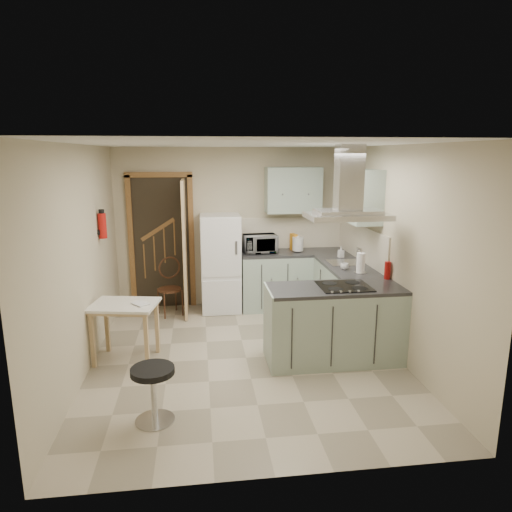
{
  "coord_description": "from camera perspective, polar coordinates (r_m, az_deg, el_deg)",
  "views": [
    {
      "loc": [
        -0.53,
        -5.06,
        2.39
      ],
      "look_at": [
        0.18,
        0.45,
        1.15
      ],
      "focal_mm": 32.0,
      "sensor_mm": 36.0,
      "label": 1
    }
  ],
  "objects": [
    {
      "name": "fire_extinguisher",
      "position": [
        6.15,
        -18.65,
        3.6
      ],
      "size": [
        0.1,
        0.1,
        0.32
      ],
      "primitive_type": "cylinder",
      "color": "#B2140F",
      "rests_on": "left_wall"
    },
    {
      "name": "drop_leaf_table",
      "position": [
        5.65,
        -15.96,
        -9.09
      ],
      "size": [
        0.84,
        0.69,
        0.7
      ],
      "primitive_type": "cube",
      "rotation": [
        0.0,
        0.0,
        -0.19
      ],
      "color": "#D3BD82",
      "rests_on": "floor"
    },
    {
      "name": "peninsula",
      "position": [
        5.48,
        9.77,
        -8.36
      ],
      "size": [
        1.55,
        0.65,
        0.9
      ],
      "primitive_type": "cube",
      "color": "#9EB2A0",
      "rests_on": "floor"
    },
    {
      "name": "hob",
      "position": [
        5.36,
        10.97,
        -3.72
      ],
      "size": [
        0.58,
        0.5,
        0.01
      ],
      "primitive_type": "cube",
      "color": "black",
      "rests_on": "peninsula"
    },
    {
      "name": "sink",
      "position": [
        6.51,
        11.03,
        -0.83
      ],
      "size": [
        0.45,
        0.4,
        0.01
      ],
      "primitive_type": "cube",
      "color": "silver",
      "rests_on": "counter_right"
    },
    {
      "name": "stool",
      "position": [
        4.41,
        -12.66,
        -16.53
      ],
      "size": [
        0.43,
        0.43,
        0.53
      ],
      "primitive_type": "cylinder",
      "rotation": [
        0.0,
        0.0,
        -0.08
      ],
      "color": "black",
      "rests_on": "floor"
    },
    {
      "name": "red_bottle",
      "position": [
        5.79,
        16.11,
        -1.74
      ],
      "size": [
        0.08,
        0.08,
        0.21
      ],
      "primitive_type": "cylinder",
      "rotation": [
        0.0,
        0.0,
        0.12
      ],
      "color": "#A00F0D",
      "rests_on": "peninsula"
    },
    {
      "name": "microwave",
      "position": [
        7.06,
        0.51,
        1.55
      ],
      "size": [
        0.53,
        0.39,
        0.28
      ],
      "primitive_type": "imported",
      "rotation": [
        0.0,
        0.0,
        0.1
      ],
      "color": "black",
      "rests_on": "counter_back"
    },
    {
      "name": "wall_cabinet_back",
      "position": [
        7.16,
        4.66,
        8.22
      ],
      "size": [
        0.85,
        0.35,
        0.7
      ],
      "primitive_type": "cube",
      "color": "#9EB2A0",
      "rests_on": "back_wall"
    },
    {
      "name": "bentwood_chair",
      "position": [
        7.02,
        -10.72,
        -4.13
      ],
      "size": [
        0.46,
        0.46,
        0.79
      ],
      "primitive_type": "cube",
      "rotation": [
        0.0,
        0.0,
        0.4
      ],
      "color": "#472F17",
      "rests_on": "floor"
    },
    {
      "name": "ceiling",
      "position": [
        5.09,
        -1.4,
        13.82
      ],
      "size": [
        4.2,
        4.2,
        0.0
      ],
      "primitive_type": "plane",
      "rotation": [
        3.14,
        0.0,
        0.0
      ],
      "color": "silver",
      "rests_on": "back_wall"
    },
    {
      "name": "soap_bottle",
      "position": [
        6.85,
        10.58,
        0.5
      ],
      "size": [
        0.09,
        0.09,
        0.16
      ],
      "primitive_type": "imported",
      "rotation": [
        0.0,
        0.0,
        0.21
      ],
      "color": "silver",
      "rests_on": "counter_right"
    },
    {
      "name": "splashback",
      "position": [
        7.4,
        4.38,
        2.91
      ],
      "size": [
        1.68,
        0.02,
        0.5
      ],
      "primitive_type": "cube",
      "color": "beige",
      "rests_on": "counter_back"
    },
    {
      "name": "left_wall",
      "position": [
        5.34,
        -20.92,
        -0.59
      ],
      "size": [
        0.0,
        4.2,
        4.2
      ],
      "primitive_type": "plane",
      "rotation": [
        1.57,
        0.0,
        1.57
      ],
      "color": "#BEB293",
      "rests_on": "floor"
    },
    {
      "name": "cup",
      "position": [
        6.13,
        11.0,
        -1.3
      ],
      "size": [
        0.11,
        0.11,
        0.09
      ],
      "primitive_type": "imported",
      "rotation": [
        0.0,
        0.0,
        -0.05
      ],
      "color": "silver",
      "rests_on": "counter_right"
    },
    {
      "name": "counter_back",
      "position": [
        7.23,
        2.42,
        -3.0
      ],
      "size": [
        1.08,
        0.6,
        0.9
      ],
      "primitive_type": "cube",
      "color": "#9EB2A0",
      "rests_on": "floor"
    },
    {
      "name": "book",
      "position": [
        5.41,
        -14.91,
        -5.58
      ],
      "size": [
        0.24,
        0.25,
        0.09
      ],
      "primitive_type": "imported",
      "rotation": [
        0.0,
        0.0,
        0.68
      ],
      "color": "#9F353E",
      "rests_on": "drop_leaf_table"
    },
    {
      "name": "counter_right",
      "position": [
        6.79,
        10.41,
        -4.23
      ],
      "size": [
        0.6,
        1.95,
        0.9
      ],
      "primitive_type": "cube",
      "color": "#9EB2A0",
      "rests_on": "floor"
    },
    {
      "name": "back_wall",
      "position": [
        7.27,
        -3.07,
        3.54
      ],
      "size": [
        3.6,
        0.0,
        3.6
      ],
      "primitive_type": "plane",
      "rotation": [
        1.57,
        0.0,
        0.0
      ],
      "color": "#BEB293",
      "rests_on": "floor"
    },
    {
      "name": "kettle",
      "position": [
        7.14,
        5.26,
        1.52
      ],
      "size": [
        0.2,
        0.2,
        0.25
      ],
      "primitive_type": "cylinder",
      "rotation": [
        0.0,
        0.0,
        -0.21
      ],
      "color": "silver",
      "rests_on": "counter_back"
    },
    {
      "name": "fridge",
      "position": [
        7.06,
        -4.46,
        -0.89
      ],
      "size": [
        0.6,
        0.6,
        1.5
      ],
      "primitive_type": "cube",
      "color": "white",
      "rests_on": "floor"
    },
    {
      "name": "cereal_box",
      "position": [
        7.25,
        4.76,
        1.74
      ],
      "size": [
        0.11,
        0.19,
        0.26
      ],
      "primitive_type": "cube",
      "rotation": [
        0.0,
        0.0,
        0.21
      ],
      "color": "orange",
      "rests_on": "counter_back"
    },
    {
      "name": "paper_towel",
      "position": [
        5.98,
        12.95,
        -0.82
      ],
      "size": [
        0.11,
        0.11,
        0.27
      ],
      "primitive_type": "cylinder",
      "rotation": [
        0.0,
        0.0,
        -0.04
      ],
      "color": "white",
      "rests_on": "counter_right"
    },
    {
      "name": "doorway",
      "position": [
        7.28,
        -11.71,
        1.71
      ],
      "size": [
        1.1,
        0.12,
        2.1
      ],
      "primitive_type": "cube",
      "color": "brown",
      "rests_on": "floor"
    },
    {
      "name": "wall_cabinet_right",
      "position": [
        6.31,
        12.76,
        7.37
      ],
      "size": [
        0.35,
        0.9,
        0.7
      ],
      "primitive_type": "cube",
      "color": "#9EB2A0",
      "rests_on": "right_wall"
    },
    {
      "name": "extractor_hood",
      "position": [
        5.19,
        11.34,
        4.93
      ],
      "size": [
        0.9,
        0.55,
        0.1
      ],
      "primitive_type": "cube",
      "color": "silver",
      "rests_on": "ceiling"
    },
    {
      "name": "floor",
      "position": [
        5.62,
        -1.26,
        -12.59
      ],
      "size": [
        4.2,
        4.2,
        0.0
      ],
      "primitive_type": "plane",
      "color": "tan",
      "rests_on": "ground"
    },
    {
      "name": "right_wall",
      "position": [
        5.68,
        17.03,
        0.46
      ],
      "size": [
        0.0,
        4.2,
        4.2
      ],
      "primitive_type": "plane",
      "rotation": [
        1.57,
        0.0,
        -1.57
      ],
      "color": "#BEB293",
      "rests_on": "floor"
    }
  ]
}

